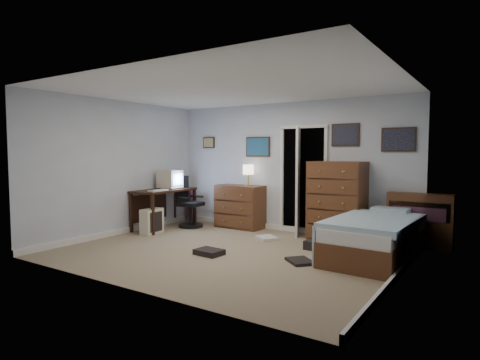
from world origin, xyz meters
name	(u,v)px	position (x,y,z in m)	size (l,w,h in m)	color
floor	(229,252)	(0.00, 0.00, -0.01)	(5.00, 4.00, 0.02)	#83725A
computer_desk	(161,198)	(-2.29, 0.88, 0.61)	(0.71, 1.41, 0.79)	#321910
crt_monitor	(170,179)	(-2.18, 1.04, 0.99)	(0.43, 0.40, 0.38)	beige
keyboard	(158,190)	(-2.02, 0.54, 0.81)	(0.16, 0.42, 0.03)	beige
pc_tower	(152,221)	(-2.00, 0.34, 0.24)	(0.24, 0.46, 0.48)	beige
office_chair	(188,207)	(-1.90, 1.27, 0.40)	(0.55, 0.55, 1.04)	black
media_stack	(190,205)	(-2.32, 1.84, 0.35)	(0.14, 0.14, 0.71)	maroon
low_dresser	(240,206)	(-0.95, 1.77, 0.43)	(0.98, 0.49, 0.87)	#5A301C
table_lamp	(248,170)	(-0.75, 1.77, 1.18)	(0.22, 0.22, 0.42)	gold
doorway	(309,180)	(0.35, 2.27, 1.00)	(0.96, 1.12, 2.05)	black
tall_dresser	(337,201)	(1.10, 1.75, 0.69)	(0.94, 0.55, 1.38)	#5A301C
headboard_bookcase	(420,219)	(2.43, 1.86, 0.47)	(0.99, 0.27, 0.89)	#5A301C
bed	(375,237)	(1.98, 0.87, 0.31)	(1.17, 2.05, 0.66)	#5A301C
wall_posters	(314,141)	(0.57, 1.98, 1.75)	(4.38, 0.04, 0.60)	#331E11
floor_clutter	(261,249)	(0.41, 0.31, 0.04)	(1.80, 1.79, 0.14)	silver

